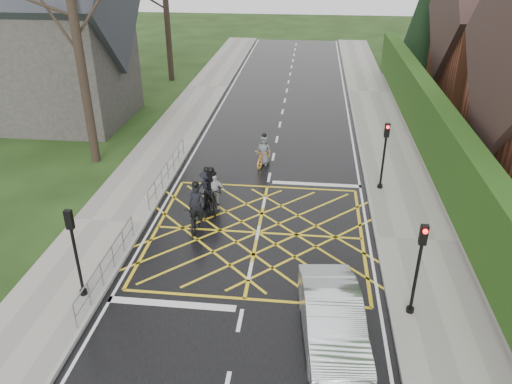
% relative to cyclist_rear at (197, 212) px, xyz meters
% --- Properties ---
extents(ground, '(120.00, 120.00, 0.00)m').
position_rel_cyclist_rear_xyz_m(ground, '(2.45, -0.22, -0.64)').
color(ground, black).
rests_on(ground, ground).
extents(road, '(9.00, 80.00, 0.01)m').
position_rel_cyclist_rear_xyz_m(road, '(2.45, -0.22, -0.64)').
color(road, black).
rests_on(road, ground).
extents(sidewalk_right, '(3.00, 80.00, 0.15)m').
position_rel_cyclist_rear_xyz_m(sidewalk_right, '(8.45, -0.22, -0.57)').
color(sidewalk_right, gray).
rests_on(sidewalk_right, ground).
extents(sidewalk_left, '(3.00, 80.00, 0.15)m').
position_rel_cyclist_rear_xyz_m(sidewalk_left, '(-3.55, -0.22, -0.57)').
color(sidewalk_left, gray).
rests_on(sidewalk_left, ground).
extents(stone_wall, '(0.50, 38.00, 0.70)m').
position_rel_cyclist_rear_xyz_m(stone_wall, '(10.20, 5.78, -0.29)').
color(stone_wall, slate).
rests_on(stone_wall, ground).
extents(hedge, '(0.90, 38.00, 2.80)m').
position_rel_cyclist_rear_xyz_m(hedge, '(10.20, 5.78, 1.46)').
color(hedge, '#18390F').
rests_on(hedge, stone_wall).
extents(conifer, '(4.60, 4.60, 10.00)m').
position_rel_cyclist_rear_xyz_m(conifer, '(13.20, 25.78, 4.35)').
color(conifer, black).
rests_on(conifer, ground).
extents(church, '(8.80, 7.80, 11.00)m').
position_rel_cyclist_rear_xyz_m(church, '(-11.09, 11.78, 4.29)').
color(church, '#2D2B28').
rests_on(church, ground).
extents(railing_south, '(0.05, 5.04, 1.03)m').
position_rel_cyclist_rear_xyz_m(railing_south, '(-2.20, -3.72, 0.14)').
color(railing_south, slate).
rests_on(railing_south, ground).
extents(railing_north, '(0.05, 6.04, 1.03)m').
position_rel_cyclist_rear_xyz_m(railing_north, '(-2.20, 3.78, 0.15)').
color(railing_north, slate).
rests_on(railing_north, ground).
extents(traffic_light_ne, '(0.24, 0.31, 3.21)m').
position_rel_cyclist_rear_xyz_m(traffic_light_ne, '(7.55, 3.97, 1.02)').
color(traffic_light_ne, black).
rests_on(traffic_light_ne, ground).
extents(traffic_light_se, '(0.24, 0.31, 3.21)m').
position_rel_cyclist_rear_xyz_m(traffic_light_se, '(7.55, -4.43, 1.02)').
color(traffic_light_se, black).
rests_on(traffic_light_se, ground).
extents(traffic_light_sw, '(0.24, 0.31, 3.21)m').
position_rel_cyclist_rear_xyz_m(traffic_light_sw, '(-2.65, -4.72, 1.02)').
color(traffic_light_sw, black).
rests_on(traffic_light_sw, ground).
extents(cyclist_rear, '(0.79, 2.06, 1.97)m').
position_rel_cyclist_rear_xyz_m(cyclist_rear, '(0.00, 0.00, 0.00)').
color(cyclist_rear, black).
rests_on(cyclist_rear, ground).
extents(cyclist_back, '(1.17, 2.01, 1.94)m').
position_rel_cyclist_rear_xyz_m(cyclist_back, '(0.33, 1.43, 0.09)').
color(cyclist_back, black).
rests_on(cyclist_back, ground).
extents(cyclist_mid, '(1.34, 2.04, 1.87)m').
position_rel_cyclist_rear_xyz_m(cyclist_mid, '(0.12, 1.58, 0.04)').
color(cyclist_mid, black).
rests_on(cyclist_mid, ground).
extents(cyclist_front, '(1.01, 1.82, 1.76)m').
position_rel_cyclist_rear_xyz_m(cyclist_front, '(0.42, 1.47, 0.01)').
color(cyclist_front, black).
rests_on(cyclist_front, ground).
extents(cyclist_lead, '(1.00, 1.79, 1.65)m').
position_rel_cyclist_rear_xyz_m(cyclist_lead, '(2.05, 6.26, -0.07)').
color(cyclist_lead, orange).
rests_on(cyclist_lead, ground).
extents(car, '(2.10, 4.73, 1.51)m').
position_rel_cyclist_rear_xyz_m(car, '(5.14, -5.78, 0.11)').
color(car, silver).
rests_on(car, ground).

